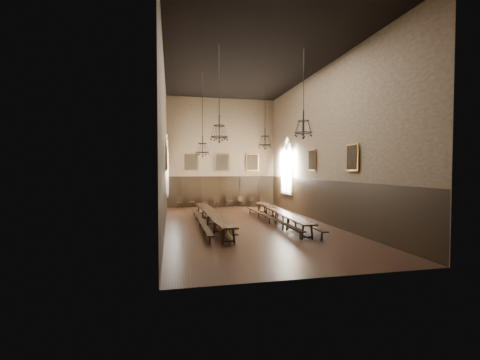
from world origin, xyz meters
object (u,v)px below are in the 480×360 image
object	(u,v)px
chair_0	(179,205)
chair_1	(192,204)
bench_left_inner	(221,220)
chair_4	(230,203)
chandelier_front_left	(219,131)
chandelier_front_right	(303,127)
bench_right_outer	(289,218)
chandelier_back_right	(265,140)
chandelier_back_left	(203,147)
chair_2	(206,204)
chair_3	(217,204)
chair_6	(252,203)
table_right	(279,217)
table_left	(212,219)
bench_left_outer	(200,221)
chair_7	(262,203)
bench_right_inner	(270,219)
chair_5	(241,203)

from	to	relation	value
chair_0	chair_1	bearing A→B (deg)	17.70
bench_left_inner	chair_1	world-z (taller)	chair_1
chair_0	chair_4	world-z (taller)	chair_4
chandelier_front_left	chandelier_front_right	xyz separation A→B (m)	(4.06, -0.48, 0.21)
bench_right_outer	chandelier_back_right	size ratio (longest dim) A/B	2.30
chandelier_back_right	bench_left_inner	bearing A→B (deg)	-146.06
chandelier_back_left	chandelier_front_right	distance (m)	6.62
chair_4	chandelier_back_right	distance (m)	7.85
chair_2	chandelier_front_right	world-z (taller)	chandelier_front_right
chair_3	chair_6	bearing A→B (deg)	-2.82
chair_6	chandelier_front_left	world-z (taller)	chandelier_front_left
table_right	chair_1	size ratio (longest dim) A/B	9.90
table_left	chandelier_front_right	size ratio (longest dim) A/B	2.32
table_left	bench_left_outer	world-z (taller)	table_left
chair_2	chair_7	xyz separation A→B (m)	(4.79, 0.07, 0.00)
bench_left_inner	bench_right_inner	bearing A→B (deg)	-3.29
bench_right_inner	chair_1	xyz separation A→B (m)	(-3.86, 8.51, 0.03)
bench_left_outer	chair_1	bearing A→B (deg)	89.25
chair_1	chair_7	bearing A→B (deg)	3.19
bench_right_outer	chair_5	distance (m)	8.45
bench_left_inner	chair_7	distance (m)	9.67
chair_4	table_right	bearing A→B (deg)	-84.58
chair_1	chair_7	world-z (taller)	chair_1
table_left	chair_6	size ratio (longest dim) A/B	10.39
table_right	bench_right_outer	xyz separation A→B (m)	(0.63, 0.11, -0.08)
chandelier_front_left	bench_left_inner	bearing A→B (deg)	79.51
bench_left_outer	chair_3	bearing A→B (deg)	75.70
table_right	chair_4	distance (m)	8.63
chair_5	bench_left_outer	bearing A→B (deg)	-125.87
bench_right_outer	chair_5	world-z (taller)	chair_5
bench_left_inner	chandelier_back_right	xyz separation A→B (m)	(3.20, 2.15, 4.71)
chair_5	chair_7	bearing A→B (deg)	-7.97
chair_4	chandelier_front_left	distance (m)	12.11
chandelier_back_left	chandelier_back_right	world-z (taller)	same
chair_3	chair_5	world-z (taller)	chair_3
table_left	bench_right_outer	size ratio (longest dim) A/B	0.96
bench_right_inner	chair_7	size ratio (longest dim) A/B	10.27
chair_7	chandelier_back_left	size ratio (longest dim) A/B	0.18
bench_right_inner	chair_6	distance (m)	8.57
chair_6	bench_right_outer	bearing A→B (deg)	-73.29
chair_4	chair_6	size ratio (longest dim) A/B	1.09
chair_1	chair_4	world-z (taller)	chair_4
chair_4	chair_5	xyz separation A→B (m)	(0.95, -0.02, -0.05)
chandelier_front_left	chair_0	bearing A→B (deg)	98.38
chandelier_back_left	chair_4	bearing A→B (deg)	66.37
chandelier_back_left	chandelier_front_right	xyz separation A→B (m)	(4.43, -4.88, 0.69)
table_left	table_right	size ratio (longest dim) A/B	1.02
chair_5	chandelier_back_left	size ratio (longest dim) A/B	0.17
chair_7	chandelier_back_left	distance (m)	9.62
chandelier_back_left	table_left	bearing A→B (deg)	-81.71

